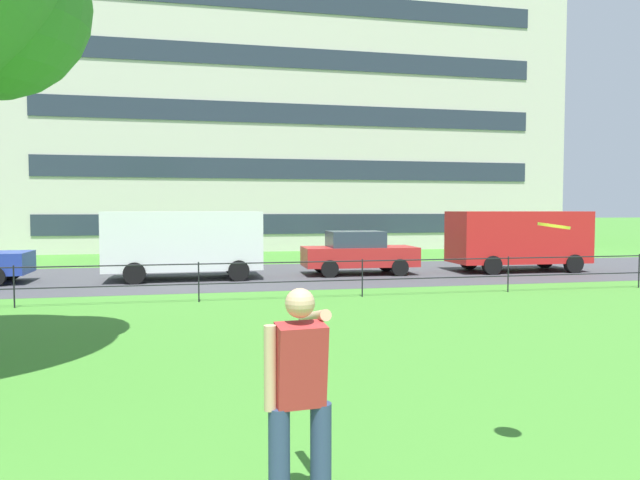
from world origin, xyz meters
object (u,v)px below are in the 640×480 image
apartment_building_background (280,106)px  panel_van_far_right (518,237)px  frisbee (554,226)px  car_red_left (358,253)px  panel_van_right (184,241)px  person_thrower (299,395)px

apartment_building_background → panel_van_far_right: bearing=-72.1°
frisbee → car_red_left: frisbee is taller
panel_van_right → panel_van_far_right: same height
car_red_left → panel_van_far_right: (6.13, -0.23, 0.49)m
frisbee → panel_van_far_right: panel_van_far_right is taller
person_thrower → panel_van_far_right: (10.94, 15.32, 0.34)m
person_thrower → car_red_left: (4.81, 15.55, -0.15)m
frisbee → panel_van_right: panel_van_right is taller
frisbee → panel_van_far_right: bearing=60.0°
frisbee → apartment_building_background: bearing=86.0°
frisbee → person_thrower: bearing=-171.4°
car_red_left → panel_van_far_right: bearing=-2.2°
car_red_left → apartment_building_background: apartment_building_background is taller
panel_van_right → apartment_building_background: apartment_building_background is taller
panel_van_right → panel_van_far_right: size_ratio=1.00×
panel_van_far_right → panel_van_right: bearing=-179.9°
car_red_left → apartment_building_background: bearing=90.3°
person_thrower → panel_van_far_right: bearing=54.5°
person_thrower → frisbee: 2.63m
person_thrower → frisbee: (2.30, 0.35, 1.23)m
panel_van_far_right → apartment_building_background: size_ratio=0.15×
car_red_left → panel_van_far_right: size_ratio=0.80×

